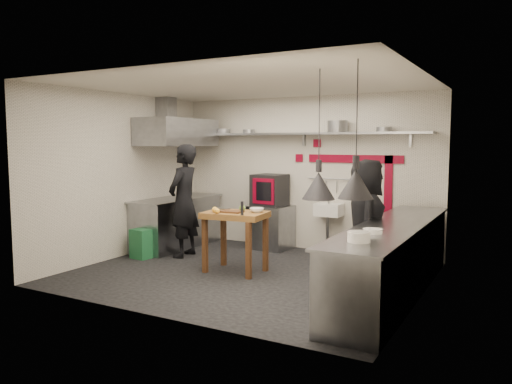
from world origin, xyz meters
The scene contains 47 objects.
floor centered at (0.00, 0.00, 0.00)m, with size 5.00×5.00×0.00m, color black.
ceiling centered at (0.00, 0.00, 2.80)m, with size 5.00×5.00×0.00m, color silver.
wall_back centered at (0.00, 2.10, 1.40)m, with size 5.00×0.04×2.80m, color beige.
wall_front centered at (0.00, -2.10, 1.40)m, with size 5.00×0.04×2.80m, color beige.
wall_left centered at (-2.50, 0.00, 1.40)m, with size 0.04×4.20×2.80m, color beige.
wall_right centered at (2.50, 0.00, 1.40)m, with size 0.04×4.20×2.80m, color beige.
red_band_horiz centered at (0.95, 2.08, 1.68)m, with size 1.70×0.02×0.14m, color maroon.
red_band_vert centered at (1.55, 2.08, 1.20)m, with size 0.14×0.02×1.10m, color maroon.
red_tile_a centered at (0.25, 2.08, 1.95)m, with size 0.14×0.02×0.14m, color maroon.
red_tile_b centered at (-0.10, 2.08, 1.68)m, with size 0.14×0.02×0.14m, color maroon.
back_shelf centered at (0.00, 1.92, 2.12)m, with size 4.60×0.34×0.04m, color slate.
shelf_bracket_left centered at (-1.90, 2.07, 2.02)m, with size 0.04×0.06×0.24m, color slate.
shelf_bracket_mid centered at (0.00, 2.07, 2.02)m, with size 0.04×0.06×0.24m, color slate.
shelf_bracket_right centered at (1.90, 2.07, 2.02)m, with size 0.04×0.06×0.24m, color slate.
pan_far_left centered at (-1.65, 1.92, 2.19)m, with size 0.27×0.27×0.09m, color slate.
pan_mid_left centered at (-1.08, 1.92, 2.18)m, with size 0.23×0.23×0.07m, color slate.
stock_pot centered at (0.69, 1.92, 2.24)m, with size 0.35×0.35×0.20m, color slate.
pan_right centered at (1.50, 1.92, 2.18)m, with size 0.25×0.25×0.08m, color slate.
oven_stand centered at (-0.53, 1.79, 0.40)m, with size 0.70×0.64×0.80m, color slate.
combi_oven centered at (-0.56, 1.79, 1.09)m, with size 0.56×0.52×0.58m, color black.
oven_door centered at (-0.55, 1.52, 1.09)m, with size 0.45×0.03×0.46m, color maroon.
oven_glass centered at (-0.53, 1.51, 1.09)m, with size 0.32×0.01×0.34m, color black.
hand_sink centered at (0.55, 1.92, 0.78)m, with size 0.46×0.34×0.22m, color white.
sink_tap centered at (0.55, 1.92, 0.96)m, with size 0.03×0.03×0.14m, color slate.
sink_drain centered at (0.55, 1.88, 0.34)m, with size 0.06×0.06×0.66m, color slate.
utensil_rail centered at (0.55, 2.06, 1.32)m, with size 0.02×0.02×0.90m, color slate.
counter_right centered at (2.15, 0.00, 0.45)m, with size 0.70×3.80×0.90m, color slate.
counter_right_top centered at (2.15, 0.00, 0.92)m, with size 0.76×3.90×0.03m, color slate.
plate_stack centered at (2.12, -1.36, 0.99)m, with size 0.23×0.23×0.11m, color white.
small_bowl_right centered at (2.10, -0.78, 0.96)m, with size 0.22×0.22×0.05m, color white.
counter_left centered at (-2.15, 1.05, 0.45)m, with size 0.70×1.90×0.90m, color slate.
counter_left_top centered at (-2.15, 1.05, 0.92)m, with size 0.76×2.00×0.03m, color slate.
extractor_hood centered at (-2.10, 1.05, 2.15)m, with size 0.78×1.60×0.50m, color slate.
hood_duct centered at (-2.35, 1.05, 2.55)m, with size 0.28×0.28×0.50m, color slate.
green_bin centered at (-2.09, 0.03, 0.25)m, with size 0.32×0.32×0.50m, color #1A5A31.
prep_table centered at (-0.22, 0.02, 0.46)m, with size 0.92×0.64×0.92m, color brown, non-canonical shape.
cutting_board centered at (-0.25, -0.05, 0.93)m, with size 0.32×0.22×0.03m, color #4A2A16.
pepper_mill centered at (0.04, -0.22, 1.02)m, with size 0.04×0.04×0.20m, color black.
lemon_a centered at (-0.47, -0.16, 0.96)m, with size 0.09×0.09×0.09m, color gold.
lemon_b centered at (-0.37, -0.25, 0.96)m, with size 0.08×0.08×0.08m, color gold.
veg_ball centered at (-0.16, 0.12, 0.97)m, with size 0.10×0.10×0.10m, color olive.
steel_tray centered at (-0.50, 0.11, 0.94)m, with size 0.20×0.13×0.03m, color slate.
bowl centered at (0.08, 0.14, 0.95)m, with size 0.21×0.21×0.07m, color white.
heat_lamp_near centered at (1.50, -0.94, 2.05)m, with size 0.38×0.38×1.50m, color black, non-canonical shape.
heat_lamp_far centered at (2.09, -1.39, 2.09)m, with size 0.37×0.37×1.41m, color black, non-canonical shape.
chef_left centered at (-1.54, 0.48, 0.97)m, with size 0.71×0.46×1.94m, color black.
chef_right centered at (1.66, 0.45, 0.87)m, with size 0.85×0.55×1.73m, color black.
Camera 1 is at (3.66, -6.35, 1.96)m, focal length 35.00 mm.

